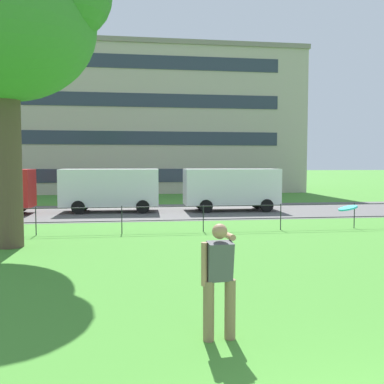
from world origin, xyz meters
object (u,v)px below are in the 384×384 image
(frisbee, at_px, (348,208))
(panel_van_far_right, at_px, (231,187))
(panel_van_far_left, at_px, (110,188))
(person_thrower, at_px, (219,277))
(tree_large_lawn, at_px, (9,21))
(apartment_building_background, at_px, (109,122))

(frisbee, distance_m, panel_van_far_right, 16.93)
(panel_van_far_left, bearing_deg, panel_van_far_right, -2.62)
(person_thrower, relative_size, panel_van_far_left, 0.33)
(panel_van_far_left, bearing_deg, tree_large_lawn, -105.04)
(person_thrower, distance_m, panel_van_far_right, 17.15)
(person_thrower, relative_size, frisbee, 5.71)
(frisbee, xyz_separation_m, panel_van_far_right, (2.19, 16.77, -0.62))
(panel_van_far_right, xyz_separation_m, apartment_building_background, (-7.31, 18.28, 5.07))
(frisbee, relative_size, panel_van_far_left, 0.06)
(apartment_building_background, bearing_deg, tree_large_lawn, -93.29)
(panel_van_far_right, height_order, apartment_building_background, apartment_building_background)
(person_thrower, height_order, frisbee, frisbee)
(panel_van_far_right, distance_m, apartment_building_background, 20.33)
(person_thrower, relative_size, panel_van_far_right, 0.33)
(tree_large_lawn, xyz_separation_m, frisbee, (6.67, -7.87, -4.85))
(tree_large_lawn, relative_size, apartment_building_background, 0.26)
(frisbee, relative_size, apartment_building_background, 0.01)
(panel_van_far_left, height_order, apartment_building_background, apartment_building_background)
(tree_large_lawn, xyz_separation_m, apartment_building_background, (1.56, 27.18, -0.40))
(frisbee, xyz_separation_m, apartment_building_background, (-5.11, 35.05, 4.45))
(panel_van_far_left, distance_m, panel_van_far_right, 6.40)
(person_thrower, height_order, panel_van_far_left, panel_van_far_left)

